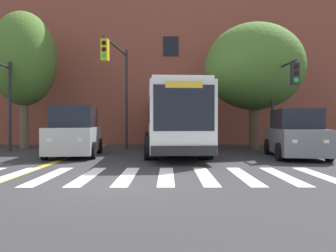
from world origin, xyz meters
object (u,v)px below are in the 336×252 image
traffic_light_overhead (118,77)px  street_tree_curbside_small (23,59)px  car_tan_behind_bus (168,132)px  car_silver_near_lane (74,133)px  car_grey_far_lane (294,135)px  traffic_light_near_corner (280,90)px  street_tree_curbside_large (253,67)px  city_bus (171,118)px

traffic_light_overhead → street_tree_curbside_small: bearing=158.7°
car_tan_behind_bus → traffic_light_overhead: traffic_light_overhead is taller
car_silver_near_lane → car_grey_far_lane: 10.26m
car_silver_near_lane → traffic_light_near_corner: 10.44m
street_tree_curbside_large → traffic_light_near_corner: bearing=-76.3°
traffic_light_near_corner → street_tree_curbside_small: (-14.60, 3.64, 2.22)m
street_tree_curbside_small → car_grey_far_lane: bearing=-19.8°
car_grey_far_lane → street_tree_curbside_small: (-14.66, 5.26, 4.43)m
car_tan_behind_bus → street_tree_curbside_large: bearing=-56.8°
car_silver_near_lane → car_grey_far_lane: bearing=-3.9°
city_bus → street_tree_curbside_small: bearing=164.5°
car_grey_far_lane → traffic_light_near_corner: bearing=91.9°
car_grey_far_lane → street_tree_curbside_small: bearing=160.2°
city_bus → street_tree_curbside_large: 5.94m
car_tan_behind_bus → street_tree_curbside_small: (-8.93, -6.72, 4.68)m
car_tan_behind_bus → traffic_light_overhead: 10.08m
city_bus → car_grey_far_lane: bearing=-26.2°
car_grey_far_lane → street_tree_curbside_small: 16.19m
car_tan_behind_bus → street_tree_curbside_large: street_tree_curbside_large is taller
car_tan_behind_bus → traffic_light_overhead: bearing=-106.7°
city_bus → traffic_light_overhead: traffic_light_overhead is taller
car_silver_near_lane → street_tree_curbside_small: size_ratio=0.58×
city_bus → car_silver_near_lane: bearing=-156.3°
car_silver_near_lane → street_tree_curbside_large: (9.51, 3.64, 3.72)m
street_tree_curbside_small → street_tree_curbside_large: bearing=-3.8°
city_bus → car_tan_behind_bus: bearing=90.9°
car_silver_near_lane → traffic_light_overhead: size_ratio=0.82×
city_bus → traffic_light_overhead: bearing=177.9°
traffic_light_near_corner → car_silver_near_lane: bearing=-174.9°
car_silver_near_lane → street_tree_curbside_large: bearing=21.0°
car_silver_near_lane → car_tan_behind_bus: bearing=68.2°
city_bus → car_silver_near_lane: (-4.66, -2.04, -0.70)m
city_bus → car_grey_far_lane: 6.26m
city_bus → traffic_light_near_corner: size_ratio=2.37×
traffic_light_near_corner → street_tree_curbside_small: 15.21m
car_tan_behind_bus → car_grey_far_lane: bearing=-64.5°
car_grey_far_lane → street_tree_curbside_large: 5.81m
traffic_light_overhead → street_tree_curbside_large: bearing=10.9°
traffic_light_near_corner → street_tree_curbside_large: 3.22m
street_tree_curbside_large → car_tan_behind_bus: bearing=123.2°
car_grey_far_lane → street_tree_curbside_small: size_ratio=0.58×
city_bus → car_tan_behind_bus: 9.29m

